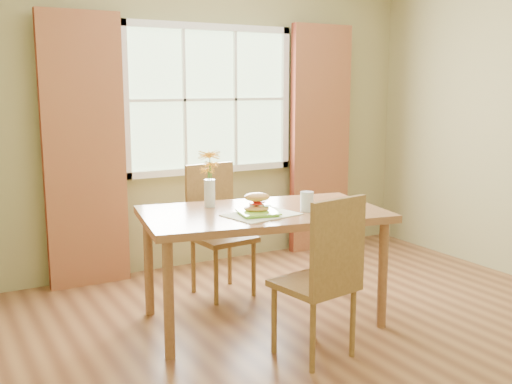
{
  "coord_description": "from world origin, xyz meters",
  "views": [
    {
      "loc": [
        -2.28,
        -3.05,
        1.63
      ],
      "look_at": [
        -0.38,
        0.35,
        0.93
      ],
      "focal_mm": 42.0,
      "sensor_mm": 36.0,
      "label": 1
    }
  ],
  "objects_px": {
    "chair_far": "(217,223)",
    "water_glass": "(307,202)",
    "dining_table": "(263,222)",
    "croissant_sandwich": "(257,203)",
    "flower_vase": "(209,173)",
    "chair_near": "(324,272)"
  },
  "relations": [
    {
      "from": "water_glass",
      "to": "dining_table",
      "type": "bearing_deg",
      "value": 145.6
    },
    {
      "from": "croissant_sandwich",
      "to": "water_glass",
      "type": "distance_m",
      "value": 0.35
    },
    {
      "from": "chair_near",
      "to": "chair_far",
      "type": "distance_m",
      "value": 1.41
    },
    {
      "from": "dining_table",
      "to": "chair_far",
      "type": "distance_m",
      "value": 0.72
    },
    {
      "from": "water_glass",
      "to": "chair_near",
      "type": "bearing_deg",
      "value": -113.46
    },
    {
      "from": "flower_vase",
      "to": "dining_table",
      "type": "bearing_deg",
      "value": -47.6
    },
    {
      "from": "croissant_sandwich",
      "to": "flower_vase",
      "type": "relative_size",
      "value": 0.52
    },
    {
      "from": "chair_far",
      "to": "croissant_sandwich",
      "type": "bearing_deg",
      "value": -102.53
    },
    {
      "from": "chair_far",
      "to": "water_glass",
      "type": "bearing_deg",
      "value": -79.9
    },
    {
      "from": "chair_far",
      "to": "water_glass",
      "type": "height_order",
      "value": "chair_far"
    },
    {
      "from": "dining_table",
      "to": "croissant_sandwich",
      "type": "height_order",
      "value": "croissant_sandwich"
    },
    {
      "from": "water_glass",
      "to": "flower_vase",
      "type": "xyz_separation_m",
      "value": [
        -0.51,
        0.46,
        0.18
      ]
    },
    {
      "from": "dining_table",
      "to": "water_glass",
      "type": "height_order",
      "value": "water_glass"
    },
    {
      "from": "chair_near",
      "to": "water_glass",
      "type": "bearing_deg",
      "value": 56.88
    },
    {
      "from": "water_glass",
      "to": "flower_vase",
      "type": "distance_m",
      "value": 0.71
    },
    {
      "from": "water_glass",
      "to": "croissant_sandwich",
      "type": "bearing_deg",
      "value": 168.23
    },
    {
      "from": "dining_table",
      "to": "chair_near",
      "type": "relative_size",
      "value": 1.75
    },
    {
      "from": "chair_far",
      "to": "croissant_sandwich",
      "type": "xyz_separation_m",
      "value": [
        -0.09,
        -0.81,
        0.31
      ]
    },
    {
      "from": "croissant_sandwich",
      "to": "flower_vase",
      "type": "xyz_separation_m",
      "value": [
        -0.16,
        0.38,
        0.16
      ]
    },
    {
      "from": "chair_far",
      "to": "flower_vase",
      "type": "relative_size",
      "value": 2.57
    },
    {
      "from": "croissant_sandwich",
      "to": "water_glass",
      "type": "xyz_separation_m",
      "value": [
        0.35,
        -0.07,
        -0.02
      ]
    },
    {
      "from": "chair_far",
      "to": "water_glass",
      "type": "distance_m",
      "value": 0.96
    }
  ]
}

